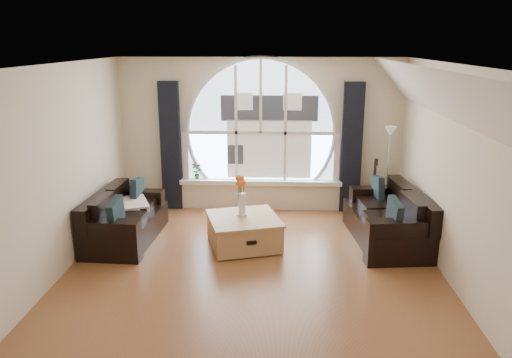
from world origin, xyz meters
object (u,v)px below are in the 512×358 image
object	(u,v)px
floor_lamp	(387,173)
guitar	(373,187)
potted_plant	(196,171)
coffee_chest	(244,230)
vase_flowers	(242,191)
sofa_left	(125,216)
sofa_right	(388,217)

from	to	relation	value
floor_lamp	guitar	xyz separation A→B (m)	(-0.21, 0.08, -0.27)
floor_lamp	guitar	size ratio (longest dim) A/B	1.51
floor_lamp	potted_plant	world-z (taller)	floor_lamp
coffee_chest	vase_flowers	world-z (taller)	vase_flowers
sofa_left	floor_lamp	distance (m)	4.36
potted_plant	floor_lamp	bearing A→B (deg)	-6.53
sofa_right	coffee_chest	xyz separation A→B (m)	(-2.16, -0.27, -0.15)
floor_lamp	coffee_chest	bearing A→B (deg)	-150.34
sofa_right	floor_lamp	distance (m)	1.16
sofa_right	vase_flowers	xyz separation A→B (m)	(-2.19, -0.20, 0.44)
sofa_right	vase_flowers	size ratio (longest dim) A/B	2.63
sofa_left	guitar	size ratio (longest dim) A/B	1.61
sofa_right	guitar	world-z (taller)	guitar
vase_flowers	floor_lamp	distance (m)	2.70
guitar	floor_lamp	bearing A→B (deg)	-9.85
coffee_chest	potted_plant	bearing A→B (deg)	103.03
coffee_chest	vase_flowers	bearing A→B (deg)	95.99
vase_flowers	potted_plant	world-z (taller)	vase_flowers
sofa_left	guitar	world-z (taller)	guitar
sofa_right	floor_lamp	world-z (taller)	floor_lamp
coffee_chest	potted_plant	world-z (taller)	potted_plant
sofa_right	potted_plant	distance (m)	3.47
sofa_left	guitar	bearing A→B (deg)	20.71
guitar	sofa_right	bearing A→B (deg)	-78.23
coffee_chest	floor_lamp	bearing A→B (deg)	13.15
sofa_left	floor_lamp	bearing A→B (deg)	18.89
sofa_left	coffee_chest	xyz separation A→B (m)	(1.82, -0.14, -0.15)
sofa_right	floor_lamp	xyz separation A→B (m)	(0.19, 1.07, 0.40)
coffee_chest	potted_plant	size ratio (longest dim) A/B	3.18
floor_lamp	potted_plant	xyz separation A→B (m)	(-3.33, 0.38, -0.09)
coffee_chest	sofa_left	bearing A→B (deg)	159.16
coffee_chest	guitar	world-z (taller)	guitar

